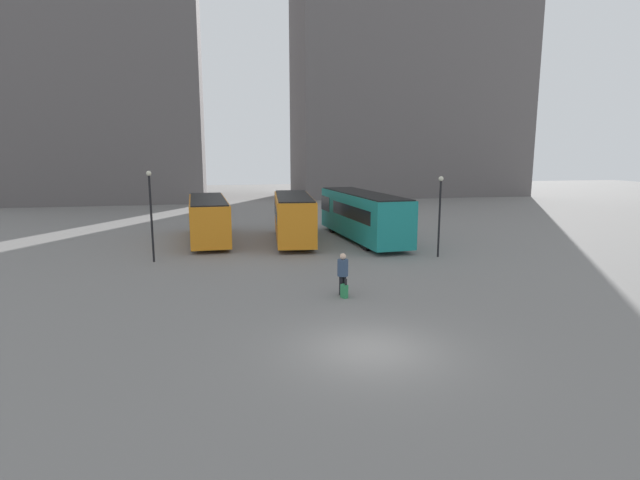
{
  "coord_description": "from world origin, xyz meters",
  "views": [
    {
      "loc": [
        -4.54,
        -14.28,
        6.18
      ],
      "look_at": [
        0.74,
        11.68,
        1.45
      ],
      "focal_mm": 28.0,
      "sensor_mm": 36.0,
      "label": 1
    }
  ],
  "objects_px": {
    "lamp_post_0": "(440,209)",
    "bus_1": "(293,216)",
    "bus_0": "(208,218)",
    "suitcase": "(344,291)",
    "bus_2": "(362,214)",
    "traveler": "(343,270)",
    "lamp_post_1": "(151,208)"
  },
  "relations": [
    {
      "from": "lamp_post_0",
      "to": "bus_2",
      "type": "bearing_deg",
      "value": 113.14
    },
    {
      "from": "bus_0",
      "to": "lamp_post_0",
      "type": "height_order",
      "value": "lamp_post_0"
    },
    {
      "from": "bus_1",
      "to": "suitcase",
      "type": "distance_m",
      "value": 14.0
    },
    {
      "from": "lamp_post_0",
      "to": "lamp_post_1",
      "type": "relative_size",
      "value": 0.93
    },
    {
      "from": "traveler",
      "to": "lamp_post_0",
      "type": "xyz_separation_m",
      "value": [
        7.47,
        6.55,
        1.76
      ]
    },
    {
      "from": "bus_2",
      "to": "bus_0",
      "type": "bearing_deg",
      "value": 76.11
    },
    {
      "from": "bus_1",
      "to": "traveler",
      "type": "xyz_separation_m",
      "value": [
        0.16,
        -13.42,
        -0.64
      ]
    },
    {
      "from": "bus_1",
      "to": "lamp_post_1",
      "type": "distance_m",
      "value": 10.12
    },
    {
      "from": "bus_0",
      "to": "lamp_post_1",
      "type": "xyz_separation_m",
      "value": [
        -2.96,
        -6.39,
        1.44
      ]
    },
    {
      "from": "lamp_post_0",
      "to": "traveler",
      "type": "bearing_deg",
      "value": -138.76
    },
    {
      "from": "bus_2",
      "to": "lamp_post_0",
      "type": "distance_m",
      "value": 7.19
    },
    {
      "from": "suitcase",
      "to": "lamp_post_1",
      "type": "xyz_separation_m",
      "value": [
        -8.84,
        9.0,
        2.75
      ]
    },
    {
      "from": "bus_0",
      "to": "lamp_post_0",
      "type": "xyz_separation_m",
      "value": [
        13.4,
        -8.33,
        1.24
      ]
    },
    {
      "from": "lamp_post_1",
      "to": "suitcase",
      "type": "bearing_deg",
      "value": -45.51
    },
    {
      "from": "bus_1",
      "to": "bus_2",
      "type": "bearing_deg",
      "value": -88.52
    },
    {
      "from": "bus_2",
      "to": "traveler",
      "type": "distance_m",
      "value": 13.91
    },
    {
      "from": "lamp_post_1",
      "to": "bus_0",
      "type": "bearing_deg",
      "value": 65.13
    },
    {
      "from": "traveler",
      "to": "suitcase",
      "type": "distance_m",
      "value": 0.95
    },
    {
      "from": "bus_1",
      "to": "bus_2",
      "type": "distance_m",
      "value": 4.84
    },
    {
      "from": "traveler",
      "to": "lamp_post_0",
      "type": "height_order",
      "value": "lamp_post_0"
    },
    {
      "from": "bus_1",
      "to": "traveler",
      "type": "relative_size",
      "value": 5.15
    },
    {
      "from": "lamp_post_0",
      "to": "suitcase",
      "type": "bearing_deg",
      "value": -136.82
    },
    {
      "from": "traveler",
      "to": "lamp_post_1",
      "type": "distance_m",
      "value": 12.45
    },
    {
      "from": "bus_2",
      "to": "lamp_post_1",
      "type": "relative_size",
      "value": 2.33
    },
    {
      "from": "bus_0",
      "to": "bus_2",
      "type": "height_order",
      "value": "bus_2"
    },
    {
      "from": "bus_0",
      "to": "bus_2",
      "type": "bearing_deg",
      "value": -102.27
    },
    {
      "from": "bus_2",
      "to": "traveler",
      "type": "bearing_deg",
      "value": 156.04
    },
    {
      "from": "traveler",
      "to": "lamp_post_0",
      "type": "bearing_deg",
      "value": -71.47
    },
    {
      "from": "lamp_post_0",
      "to": "bus_1",
      "type": "bearing_deg",
      "value": 137.97
    },
    {
      "from": "traveler",
      "to": "suitcase",
      "type": "height_order",
      "value": "traveler"
    },
    {
      "from": "lamp_post_1",
      "to": "lamp_post_0",
      "type": "bearing_deg",
      "value": -6.77
    },
    {
      "from": "bus_0",
      "to": "suitcase",
      "type": "height_order",
      "value": "bus_0"
    }
  ]
}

